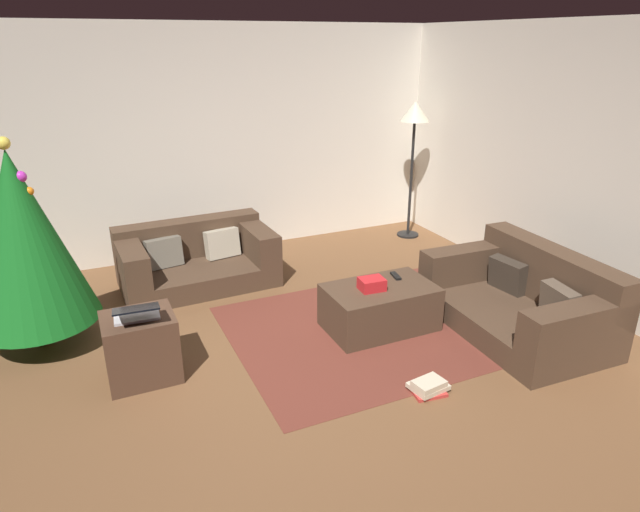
# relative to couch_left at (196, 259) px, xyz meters

# --- Properties ---
(ground_plane) EXTENTS (6.40, 6.40, 0.00)m
(ground_plane) POSITION_rel_couch_left_xyz_m (0.16, -2.23, -0.26)
(ground_plane) COLOR brown
(rear_partition) EXTENTS (6.40, 0.12, 2.60)m
(rear_partition) POSITION_rel_couch_left_xyz_m (0.16, 0.91, 1.04)
(rear_partition) COLOR silver
(rear_partition) RESTS_ON ground_plane
(corner_partition) EXTENTS (0.12, 6.40, 2.60)m
(corner_partition) POSITION_rel_couch_left_xyz_m (3.30, -2.23, 1.04)
(corner_partition) COLOR silver
(corner_partition) RESTS_ON ground_plane
(couch_left) EXTENTS (1.58, 0.94, 0.62)m
(couch_left) POSITION_rel_couch_left_xyz_m (0.00, 0.00, 0.00)
(couch_left) COLOR #473323
(couch_left) RESTS_ON ground_plane
(couch_right) EXTENTS (1.05, 1.64, 0.71)m
(couch_right) POSITION_rel_couch_left_xyz_m (2.42, -2.21, 0.01)
(couch_right) COLOR #473323
(couch_right) RESTS_ON ground_plane
(ottoman) EXTENTS (0.95, 0.59, 0.40)m
(ottoman) POSITION_rel_couch_left_xyz_m (1.26, -1.68, -0.06)
(ottoman) COLOR #473323
(ottoman) RESTS_ON ground_plane
(gift_box) EXTENTS (0.22, 0.18, 0.10)m
(gift_box) POSITION_rel_couch_left_xyz_m (1.16, -1.69, 0.19)
(gift_box) COLOR red
(gift_box) RESTS_ON ottoman
(tv_remote) EXTENTS (0.08, 0.17, 0.02)m
(tv_remote) POSITION_rel_couch_left_xyz_m (1.49, -1.54, 0.15)
(tv_remote) COLOR black
(tv_remote) RESTS_ON ottoman
(christmas_tree) EXTENTS (0.99, 0.99, 1.75)m
(christmas_tree) POSITION_rel_couch_left_xyz_m (-1.48, -0.75, 0.69)
(christmas_tree) COLOR brown
(christmas_tree) RESTS_ON ground_plane
(side_table) EXTENTS (0.52, 0.44, 0.52)m
(side_table) POSITION_rel_couch_left_xyz_m (-0.77, -1.61, 0.00)
(side_table) COLOR #4C3323
(side_table) RESTS_ON ground_plane
(laptop) EXTENTS (0.34, 0.38, 0.16)m
(laptop) POSITION_rel_couch_left_xyz_m (-0.78, -1.66, 0.31)
(laptop) COLOR silver
(laptop) RESTS_ON side_table
(book_stack) EXTENTS (0.28, 0.25, 0.11)m
(book_stack) POSITION_rel_couch_left_xyz_m (1.09, -2.68, -0.21)
(book_stack) COLOR #B7332D
(book_stack) RESTS_ON ground_plane
(corner_lamp) EXTENTS (0.36, 0.36, 1.72)m
(corner_lamp) POSITION_rel_couch_left_xyz_m (2.86, 0.33, 1.20)
(corner_lamp) COLOR black
(corner_lamp) RESTS_ON ground_plane
(area_rug) EXTENTS (2.60, 2.00, 0.01)m
(area_rug) POSITION_rel_couch_left_xyz_m (1.26, -1.68, -0.26)
(area_rug) COLOR brown
(area_rug) RESTS_ON ground_plane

